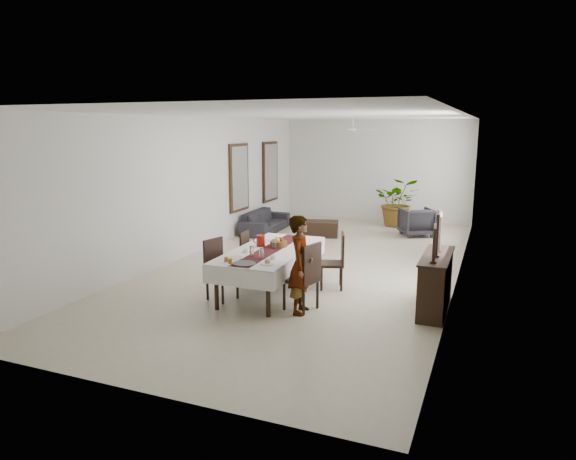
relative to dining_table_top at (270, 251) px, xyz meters
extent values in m
cube|color=beige|center=(0.11, 2.11, -0.76)|extent=(6.00, 12.00, 0.00)
cube|color=white|center=(0.11, 2.11, 2.44)|extent=(6.00, 12.00, 0.02)
cube|color=silver|center=(0.11, 8.11, 0.84)|extent=(6.00, 0.02, 3.20)
cube|color=silver|center=(0.11, -3.89, 0.84)|extent=(6.00, 0.02, 3.20)
cube|color=silver|center=(-2.89, 2.11, 0.84)|extent=(0.02, 12.00, 3.20)
cube|color=silver|center=(3.11, 2.11, 0.84)|extent=(0.02, 12.00, 3.20)
cube|color=black|center=(0.00, 0.00, 0.00)|extent=(1.09, 2.53, 0.05)
cylinder|color=black|center=(-0.44, -1.20, -0.39)|extent=(0.07, 0.07, 0.73)
cylinder|color=black|center=(0.48, -1.18, -0.39)|extent=(0.07, 0.07, 0.73)
cylinder|color=black|center=(-0.48, 1.18, -0.39)|extent=(0.07, 0.07, 0.73)
cylinder|color=black|center=(0.44, 1.20, -0.39)|extent=(0.07, 0.07, 0.73)
cube|color=white|center=(0.00, 0.00, 0.03)|extent=(1.29, 2.72, 0.01)
cube|color=silver|center=(-0.61, -0.01, -0.12)|extent=(0.06, 2.70, 0.31)
cube|color=silver|center=(0.61, 0.01, -0.12)|extent=(0.06, 2.70, 0.31)
cube|color=white|center=(0.03, -1.34, -0.12)|extent=(1.23, 0.03, 0.31)
cube|color=silver|center=(-0.03, 1.34, -0.12)|extent=(1.23, 0.03, 0.31)
cube|color=#56181A|center=(0.00, 0.00, 0.04)|extent=(0.42, 2.62, 0.00)
cylinder|color=maroon|center=(-0.26, 0.15, 0.14)|extent=(0.16, 0.16, 0.21)
torus|color=maroon|center=(-0.35, 0.15, 0.14)|extent=(0.13, 0.02, 0.13)
cylinder|color=silver|center=(0.14, -0.68, 0.13)|extent=(0.07, 0.07, 0.18)
cylinder|color=silver|center=(-0.09, -0.58, 0.13)|extent=(0.07, 0.07, 0.18)
cylinder|color=white|center=(0.05, 0.05, 0.13)|extent=(0.07, 0.07, 0.18)
cylinder|color=silver|center=(0.33, -0.62, 0.07)|extent=(0.09, 0.09, 0.06)
cylinder|color=white|center=(0.33, -0.62, 0.04)|extent=(0.16, 0.16, 0.01)
cylinder|color=white|center=(-0.31, -0.37, 0.07)|extent=(0.09, 0.09, 0.06)
cylinder|color=silver|center=(-0.31, -0.37, 0.04)|extent=(0.16, 0.16, 0.01)
cylinder|color=white|center=(0.36, -0.93, 0.05)|extent=(0.25, 0.25, 0.02)
sphere|color=tan|center=(0.36, -0.93, 0.07)|extent=(0.09, 0.09, 0.09)
cylinder|color=silver|center=(-0.30, -0.79, 0.05)|extent=(0.25, 0.25, 0.02)
cylinder|color=white|center=(-0.35, 0.57, 0.05)|extent=(0.25, 0.25, 0.02)
cylinder|color=#3C3C41|center=(0.02, -1.10, 0.05)|extent=(0.38, 0.38, 0.02)
cylinder|color=#9B6B16|center=(-0.21, -1.13, 0.08)|extent=(0.07, 0.07, 0.08)
cylinder|color=#924615|center=(-0.31, -1.07, 0.08)|extent=(0.07, 0.07, 0.08)
cylinder|color=brown|center=(0.05, 0.26, 0.09)|extent=(0.31, 0.31, 0.10)
sphere|color=#A21020|center=(0.08, 0.28, 0.17)|extent=(0.09, 0.09, 0.09)
sphere|color=#587D25|center=(0.00, 0.29, 0.17)|extent=(0.08, 0.08, 0.08)
sphere|color=yellow|center=(0.05, 0.21, 0.17)|extent=(0.09, 0.09, 0.09)
cube|color=black|center=(0.83, -0.65, -0.26)|extent=(0.59, 0.59, 0.05)
cylinder|color=black|center=(0.97, -0.89, -0.52)|extent=(0.06, 0.06, 0.47)
cylinder|color=black|center=(1.08, -0.51, -0.52)|extent=(0.06, 0.06, 0.47)
cylinder|color=black|center=(0.59, -0.79, -0.52)|extent=(0.06, 0.06, 0.47)
cylinder|color=black|center=(0.70, -0.41, -0.52)|extent=(0.06, 0.06, 0.47)
cube|color=black|center=(1.04, -0.71, 0.07)|extent=(0.17, 0.47, 0.61)
cube|color=black|center=(0.96, 0.63, -0.30)|extent=(0.56, 0.56, 0.05)
cylinder|color=black|center=(1.19, 0.51, -0.54)|extent=(0.06, 0.06, 0.44)
cylinder|color=black|center=(1.07, 0.86, -0.54)|extent=(0.06, 0.06, 0.44)
cylinder|color=black|center=(0.85, 0.40, -0.54)|extent=(0.06, 0.06, 0.44)
cylinder|color=black|center=(0.73, 0.74, -0.54)|extent=(0.06, 0.06, 0.44)
cube|color=black|center=(1.15, 0.69, 0.01)|extent=(0.18, 0.43, 0.56)
cube|color=black|center=(-0.61, -0.70, -0.29)|extent=(0.55, 0.55, 0.05)
cylinder|color=black|center=(-0.74, -0.48, -0.54)|extent=(0.06, 0.06, 0.44)
cylinder|color=black|center=(-0.83, -0.83, -0.54)|extent=(0.06, 0.06, 0.44)
cylinder|color=black|center=(-0.38, -0.57, -0.54)|extent=(0.06, 0.06, 0.44)
cylinder|color=black|center=(-0.48, -0.93, -0.54)|extent=(0.06, 0.06, 0.44)
cube|color=black|center=(-0.80, -0.65, 0.02)|extent=(0.16, 0.44, 0.57)
cube|color=black|center=(-0.60, 0.53, -0.33)|extent=(0.43, 0.43, 0.05)
cylinder|color=black|center=(-0.78, 0.69, -0.56)|extent=(0.04, 0.04, 0.40)
cylinder|color=black|center=(-0.76, 0.36, -0.56)|extent=(0.04, 0.04, 0.40)
cylinder|color=black|center=(-0.45, 0.71, -0.56)|extent=(0.04, 0.04, 0.40)
cylinder|color=black|center=(-0.43, 0.38, -0.56)|extent=(0.04, 0.04, 0.40)
cube|color=black|center=(-0.79, 0.52, -0.06)|extent=(0.06, 0.41, 0.52)
imported|color=gray|center=(0.88, -0.80, 0.04)|extent=(0.45, 0.63, 1.60)
cube|color=black|center=(2.89, 0.13, -0.31)|extent=(0.40, 1.51, 0.90)
cube|color=black|center=(2.89, 0.13, 0.16)|extent=(0.44, 1.57, 0.03)
cylinder|color=black|center=(2.89, -0.43, 0.19)|extent=(0.10, 0.10, 0.03)
cylinder|color=black|center=(2.89, -0.43, 0.46)|extent=(0.05, 0.05, 0.50)
cylinder|color=silver|center=(2.89, -0.43, 0.75)|extent=(0.04, 0.04, 0.08)
cylinder|color=black|center=(2.89, -0.02, 0.19)|extent=(0.10, 0.10, 0.03)
cylinder|color=black|center=(2.89, -0.02, 0.53)|extent=(0.05, 0.05, 0.65)
cylinder|color=beige|center=(2.89, -0.02, 0.90)|extent=(0.04, 0.04, 0.08)
cylinder|color=black|center=(2.89, 0.38, 0.19)|extent=(0.10, 0.10, 0.03)
cylinder|color=black|center=(2.89, 0.38, 0.48)|extent=(0.05, 0.05, 0.55)
cylinder|color=beige|center=(2.89, 0.38, 0.80)|extent=(0.04, 0.04, 0.08)
imported|color=#28252A|center=(-2.39, 5.02, -0.46)|extent=(0.89, 2.09, 0.60)
imported|color=#2C292F|center=(1.73, 6.06, -0.37)|extent=(1.14, 1.15, 0.78)
cube|color=black|center=(-0.70, 5.01, -0.55)|extent=(1.06, 0.84, 0.42)
imported|color=#325823|center=(0.99, 7.29, -0.02)|extent=(1.49, 1.34, 1.47)
cube|color=black|center=(-2.85, 4.31, 0.84)|extent=(0.06, 1.05, 1.85)
cube|color=silver|center=(-2.82, 4.31, 0.84)|extent=(0.01, 0.90, 1.70)
cube|color=black|center=(-2.85, 6.41, 0.84)|extent=(0.06, 1.05, 1.85)
cube|color=silver|center=(-2.82, 6.41, 0.84)|extent=(0.01, 0.90, 1.70)
cylinder|color=silver|center=(0.11, 5.11, 2.34)|extent=(0.04, 0.04, 0.20)
cylinder|color=silver|center=(0.11, 5.11, 2.14)|extent=(0.16, 0.16, 0.08)
cube|color=silver|center=(0.11, 5.46, 2.14)|extent=(0.10, 0.55, 0.01)
cube|color=silver|center=(0.11, 4.76, 2.14)|extent=(0.10, 0.55, 0.01)
cube|color=white|center=(0.46, 5.11, 2.14)|extent=(0.55, 0.10, 0.01)
cube|color=silver|center=(-0.24, 5.11, 2.14)|extent=(0.55, 0.10, 0.01)
camera|label=1|loc=(3.66, -8.22, 2.19)|focal=32.00mm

